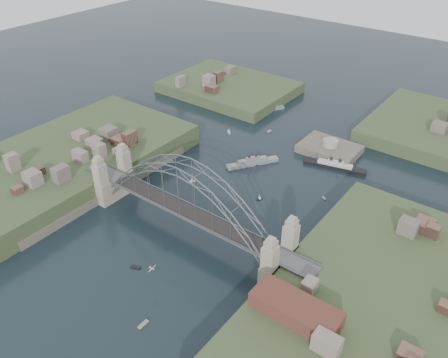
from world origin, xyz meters
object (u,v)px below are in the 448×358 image
at_px(bridge, 186,200).
at_px(fort_island, 329,153).
at_px(naval_cruiser_near, 253,162).
at_px(ocean_liner, 335,166).
at_px(wharf_shed, 296,309).
at_px(naval_cruiser_far, 268,109).

distance_m(bridge, fort_island, 72.14).
bearing_deg(fort_island, naval_cruiser_near, -126.06).
xyz_separation_m(naval_cruiser_near, ocean_liner, (25.50, 16.19, -0.06)).
height_order(wharf_shed, naval_cruiser_far, wharf_shed).
xyz_separation_m(bridge, naval_cruiser_far, (-27.63, 87.84, -11.48)).
height_order(fort_island, wharf_shed, wharf_shed).
relative_size(bridge, naval_cruiser_far, 5.64).
bearing_deg(fort_island, bridge, -99.73).
relative_size(bridge, naval_cruiser_near, 4.59).
distance_m(naval_cruiser_far, ocean_liner, 53.88).
xyz_separation_m(naval_cruiser_near, naval_cruiser_far, (-20.98, 43.45, -0.09)).
relative_size(bridge, ocean_liner, 3.64).
xyz_separation_m(naval_cruiser_far, ocean_liner, (46.47, -27.26, 0.03)).
bearing_deg(bridge, ocean_liner, 72.72).
height_order(bridge, fort_island, bridge).
relative_size(fort_island, wharf_shed, 1.10).
relative_size(fort_island, naval_cruiser_far, 1.48).
bearing_deg(wharf_shed, fort_island, 110.85).
height_order(naval_cruiser_near, naval_cruiser_far, naval_cruiser_near).
relative_size(wharf_shed, naval_cruiser_far, 1.34).
height_order(bridge, wharf_shed, bridge).
bearing_deg(wharf_shed, bridge, 162.35).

